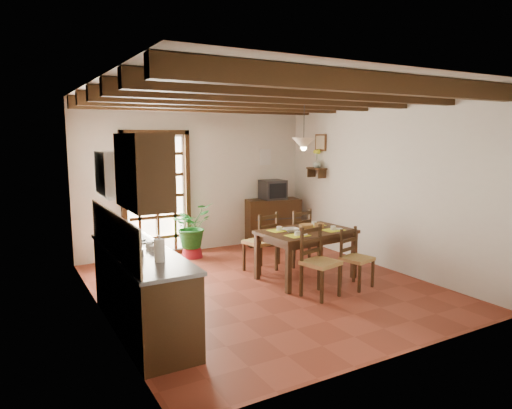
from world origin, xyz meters
TOP-DOWN VIEW (x-y plane):
  - ground_plane at (0.00, 0.00)m, footprint 5.00×5.00m
  - room_shell at (0.00, 0.00)m, footprint 4.52×5.02m
  - ceiling_beams at (0.00, 0.00)m, footprint 4.50×4.34m
  - french_door at (-0.80, 2.45)m, footprint 1.26×0.11m
  - kitchen_counter at (-1.96, -0.60)m, footprint 0.64×2.25m
  - upper_cabinet at (-2.08, -1.30)m, footprint 0.35×0.80m
  - range_hood at (-2.05, -0.05)m, footprint 0.38×0.60m
  - counter_items at (-1.95, -0.51)m, footprint 0.50×1.43m
  - dining_table at (0.75, 0.00)m, footprint 1.46×1.00m
  - chair_near_left at (0.46, -0.73)m, footprint 0.53×0.51m
  - chair_near_right at (1.15, -0.68)m, footprint 0.48×0.46m
  - chair_far_left at (0.36, 0.69)m, footprint 0.54×0.52m
  - chair_far_right at (1.05, 0.74)m, footprint 0.52×0.50m
  - table_setting at (0.75, 0.00)m, footprint 1.02×0.68m
  - table_bowl at (0.50, 0.04)m, footprint 0.25×0.25m
  - sideboard at (1.52, 2.23)m, footprint 1.15×0.70m
  - crt_tv at (1.52, 2.22)m, footprint 0.47×0.44m
  - fuse_box at (1.50, 2.48)m, footprint 0.25×0.03m
  - plant_pot at (-0.30, 2.04)m, footprint 0.39×0.39m
  - potted_plant at (-0.30, 2.04)m, footprint 2.37×2.23m
  - wall_shelf at (2.14, 1.60)m, footprint 0.20×0.42m
  - shelf_vase at (2.14, 1.60)m, footprint 0.15×0.15m
  - shelf_flowers at (2.14, 1.60)m, footprint 0.14×0.14m
  - framed_picture at (2.22, 1.60)m, footprint 0.03×0.32m
  - pendant_lamp at (0.75, 0.10)m, footprint 0.36×0.36m

SIDE VIEW (x-z plane):
  - ground_plane at x=0.00m, z-range 0.00..0.00m
  - plant_pot at x=-0.30m, z-range -0.01..0.23m
  - chair_near_right at x=1.15m, z-range -0.16..0.70m
  - chair_near_left at x=0.46m, z-range -0.18..0.78m
  - chair_far_right at x=1.05m, z-range -0.18..0.78m
  - chair_far_left at x=0.36m, z-range -0.18..0.79m
  - sideboard at x=1.52m, z-range 0.00..0.92m
  - kitchen_counter at x=-1.96m, z-range -0.22..1.16m
  - potted_plant at x=-0.30m, z-range -0.47..1.61m
  - dining_table at x=0.75m, z-range 0.28..1.04m
  - table_bowl at x=0.50m, z-range 0.76..0.81m
  - table_setting at x=0.75m, z-range 0.74..0.84m
  - counter_items at x=-1.95m, z-range 0.83..1.08m
  - crt_tv at x=1.52m, z-range 0.91..1.30m
  - french_door at x=-0.80m, z-range 0.02..2.34m
  - wall_shelf at x=2.14m, z-range 1.41..1.61m
  - shelf_vase at x=2.14m, z-range 1.57..1.73m
  - range_hood at x=-2.05m, z-range 1.46..2.00m
  - fuse_box at x=1.50m, z-range 1.59..1.91m
  - room_shell at x=0.00m, z-range 0.41..3.22m
  - upper_cabinet at x=-2.08m, z-range 1.50..2.20m
  - shelf_flowers at x=2.14m, z-range 1.68..2.04m
  - framed_picture at x=2.22m, z-range 1.89..2.21m
  - pendant_lamp at x=0.75m, z-range 1.66..2.50m
  - ceiling_beams at x=0.00m, z-range 2.59..2.79m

